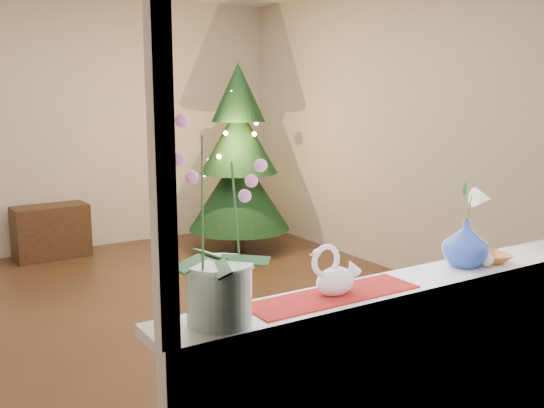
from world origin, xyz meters
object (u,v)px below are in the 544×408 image
(swan, at_px, (336,270))
(paperweight, at_px, (486,259))
(blue_vase, at_px, (466,240))
(amber_dish, at_px, (491,258))
(side_table, at_px, (51,232))
(xmas_tree, at_px, (239,158))
(orchid_pot, at_px, (218,222))

(swan, bearing_deg, paperweight, -18.65)
(blue_vase, distance_m, amber_dish, 0.18)
(swan, distance_m, side_table, 4.67)
(paperweight, height_order, amber_dish, paperweight)
(paperweight, xyz_separation_m, amber_dish, (0.08, 0.04, -0.02))
(paperweight, bearing_deg, amber_dish, 24.78)
(blue_vase, bearing_deg, swan, -179.85)
(swan, relative_size, paperweight, 3.37)
(xmas_tree, distance_m, side_table, 2.07)
(paperweight, distance_m, amber_dish, 0.09)
(paperweight, height_order, side_table, paperweight)
(paperweight, xyz_separation_m, side_table, (-0.84, 4.66, -0.68))
(swan, relative_size, xmas_tree, 0.11)
(swan, height_order, amber_dish, swan)
(side_table, bearing_deg, paperweight, -82.45)
(swan, bearing_deg, orchid_pot, 167.59)
(blue_vase, relative_size, side_table, 0.33)
(orchid_pot, bearing_deg, xmas_tree, 60.10)
(swan, distance_m, xmas_tree, 4.26)
(orchid_pot, distance_m, xmas_tree, 4.51)
(swan, height_order, side_table, swan)
(side_table, bearing_deg, xmas_tree, -24.64)
(orchid_pot, height_order, paperweight, orchid_pot)
(xmas_tree, bearing_deg, blue_vase, -104.91)
(blue_vase, height_order, amber_dish, blue_vase)
(swan, distance_m, paperweight, 0.79)
(xmas_tree, relative_size, side_table, 2.73)
(orchid_pot, distance_m, paperweight, 1.32)
(blue_vase, distance_m, xmas_tree, 4.02)
(paperweight, distance_m, side_table, 4.79)
(orchid_pot, xyz_separation_m, blue_vase, (1.21, 0.02, -0.22))
(orchid_pot, height_order, side_table, orchid_pot)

